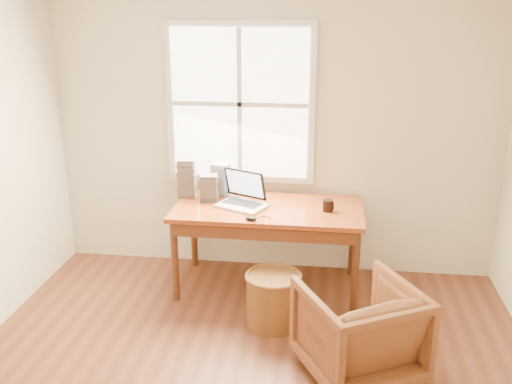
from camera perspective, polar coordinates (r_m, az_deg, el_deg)
room_shell at (r=3.12m, az=-2.39°, el=-1.88°), size 4.04×4.54×2.64m
desk at (r=4.84m, az=1.24°, el=-1.71°), size 1.60×0.80×0.04m
armchair at (r=3.95m, az=10.26°, el=-13.49°), size 0.96×0.97×0.66m
wicker_stool at (r=4.50m, az=1.74°, el=-10.75°), size 0.54×0.54×0.41m
laptop at (r=4.78m, az=-1.45°, el=0.27°), size 0.57×0.58×0.31m
mouse at (r=4.53m, az=-0.51°, el=-2.66°), size 0.11×0.08×0.03m
coffee_mug at (r=4.76m, az=7.18°, el=-1.36°), size 0.09×0.09×0.10m
cd_stack_a at (r=5.11m, az=-3.52°, el=1.33°), size 0.18×0.17×0.29m
cd_stack_b at (r=4.97m, az=-4.74°, el=0.46°), size 0.17×0.15×0.23m
cd_stack_c at (r=5.09m, az=-6.94°, el=1.44°), size 0.17×0.15×0.34m
cd_stack_d at (r=5.12m, az=-3.56°, el=0.72°), size 0.18×0.17×0.18m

